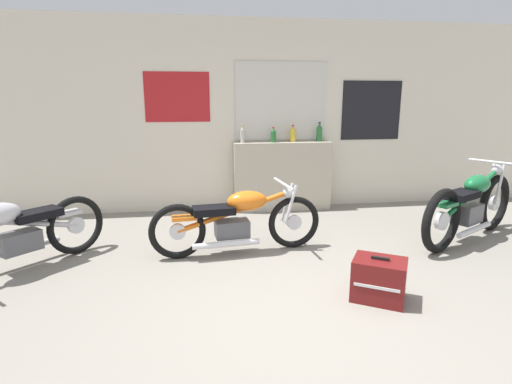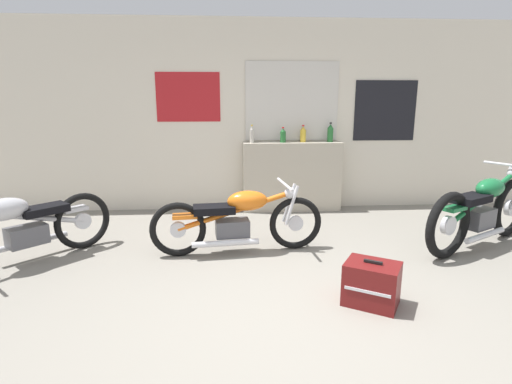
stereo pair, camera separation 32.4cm
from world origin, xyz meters
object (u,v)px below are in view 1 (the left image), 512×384
bottle_left_center (273,136)px  bottle_right_center (319,133)px  motorcycle_silver (10,234)px  bottle_center (293,134)px  motorcycle_green (471,206)px  bottle_leftmost (242,135)px  hard_case_darkred (379,279)px  motorcycle_orange (238,219)px

bottle_left_center → bottle_right_center: (0.71, 0.04, 0.03)m
bottle_left_center → motorcycle_silver: bearing=-146.9°
bottle_center → motorcycle_green: bearing=-44.1°
bottle_right_center → bottle_leftmost: bearing=-177.9°
bottle_center → bottle_right_center: size_ratio=0.87×
bottle_center → bottle_leftmost: bearing=-176.8°
motorcycle_silver → bottle_right_center: bearing=28.1°
bottle_leftmost → bottle_left_center: size_ratio=1.16×
bottle_leftmost → bottle_left_center: bottle_leftmost is taller
bottle_right_center → hard_case_darkred: bottle_right_center is taller
bottle_right_center → motorcycle_orange: (-1.42, -1.72, -0.78)m
bottle_center → motorcycle_silver: bearing=-149.0°
bottle_left_center → bottle_center: size_ratio=0.89×
bottle_leftmost → hard_case_darkred: size_ratio=0.49×
bottle_left_center → hard_case_darkred: bottle_left_center is taller
bottle_center → motorcycle_green: (1.77, -1.71, -0.72)m
bottle_center → motorcycle_orange: bearing=-120.4°
bottle_right_center → motorcycle_green: bottle_right_center is taller
hard_case_darkred → motorcycle_orange: bearing=131.2°
bottle_left_center → motorcycle_silver: 3.55m
bottle_center → motorcycle_orange: bottle_center is taller
bottle_right_center → hard_case_darkred: 3.12m
bottle_center → motorcycle_silver: 3.83m
bottle_right_center → motorcycle_green: (1.36, -1.72, -0.73)m
bottle_leftmost → motorcycle_silver: bottle_leftmost is taller
motorcycle_silver → hard_case_darkred: size_ratio=2.73×
motorcycle_green → hard_case_darkred: bearing=-144.3°
motorcycle_orange → hard_case_darkred: motorcycle_orange is taller
bottle_leftmost → motorcycle_orange: 1.86m
bottle_left_center → motorcycle_green: (2.07, -1.68, -0.71)m
bottle_left_center → motorcycle_orange: bearing=-112.7°
bottle_left_center → hard_case_darkred: (0.36, -2.90, -0.96)m
bottle_right_center → motorcycle_orange: 2.36m
motorcycle_silver → hard_case_darkred: motorcycle_silver is taller
bottle_right_center → motorcycle_silver: bearing=-151.9°
bottle_leftmost → bottle_center: size_ratio=1.04×
motorcycle_orange → motorcycle_silver: 2.22m
bottle_left_center → motorcycle_silver: bottle_left_center is taller
bottle_center → hard_case_darkred: 3.10m
motorcycle_orange → bottle_right_center: bearing=50.5°
bottle_left_center → bottle_center: (0.30, 0.04, 0.01)m
motorcycle_silver → hard_case_darkred: 3.44m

